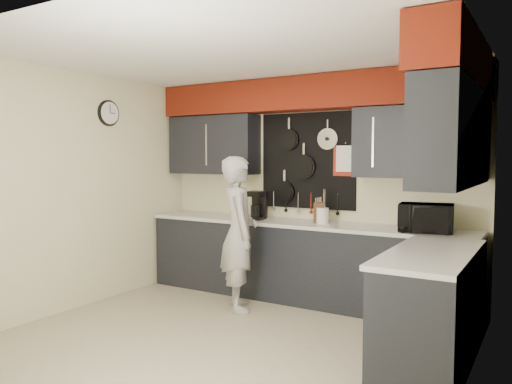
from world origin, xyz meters
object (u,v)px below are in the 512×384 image
Objects in this scene: microwave at (426,218)px; person at (239,233)px; coffee_maker at (257,205)px; knife_block at (319,213)px; utensil_crock at (323,216)px.

microwave is 0.31× the size of person.
coffee_maker is at bearing -28.77° from person.
microwave is 1.98m from coffee_maker.
person is at bearing -85.52° from coffee_maker.
microwave is 2.20× the size of knife_block.
person is (-0.71, -0.65, -0.17)m from utensil_crock.
person is at bearing -151.89° from knife_block.
person reaches higher than microwave.
microwave reaches higher than utensil_crock.
microwave is 1.95m from person.
knife_block is 0.14× the size of person.
utensil_crock is at bearing 168.34° from microwave.
utensil_crock is 0.11× the size of person.
knife_block reaches higher than utensil_crock.
knife_block is (-1.21, 0.10, -0.03)m from microwave.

